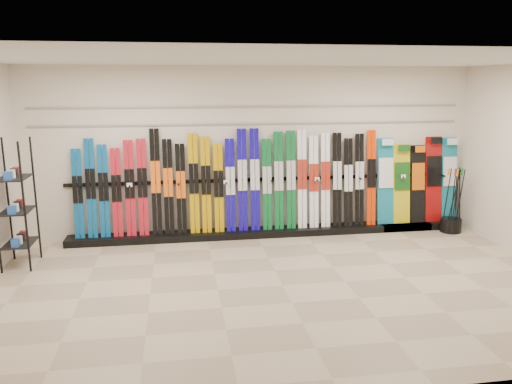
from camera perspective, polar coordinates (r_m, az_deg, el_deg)
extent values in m
plane|color=#9E876D|center=(6.95, 3.07, -10.62)|extent=(8.00, 8.00, 0.00)
plane|color=beige|center=(8.94, -0.19, 4.62)|extent=(8.00, 0.00, 8.00)
plane|color=silver|center=(6.40, 3.39, 14.93)|extent=(8.00, 8.00, 0.00)
cube|color=black|center=(9.07, 1.44, -4.59)|extent=(8.00, 0.40, 0.12)
cube|color=#0A518C|center=(8.92, -19.69, -0.21)|extent=(0.17, 0.19, 1.52)
cube|color=#0A518C|center=(8.87, -18.36, 0.37)|extent=(0.17, 0.21, 1.68)
cube|color=#0A518C|center=(8.85, -17.01, 0.08)|extent=(0.17, 0.20, 1.58)
cube|color=red|center=(8.82, -15.63, -0.08)|extent=(0.17, 0.19, 1.51)
cube|color=red|center=(8.79, -14.22, 0.40)|extent=(0.17, 0.21, 1.64)
cube|color=red|center=(8.77, -12.84, 0.51)|extent=(0.17, 0.21, 1.66)
cube|color=black|center=(8.76, -11.38, 1.10)|extent=(0.17, 0.23, 1.83)
cube|color=black|center=(8.76, -9.99, 0.56)|extent=(0.17, 0.21, 1.65)
cube|color=black|center=(8.76, -8.57, 0.33)|extent=(0.17, 0.20, 1.56)
cube|color=#C79302|center=(8.75, -7.11, 0.98)|extent=(0.17, 0.22, 1.75)
cube|color=#C79302|center=(8.77, -5.74, 0.82)|extent=(0.17, 0.21, 1.68)
cube|color=#C79302|center=(8.79, -4.29, 0.44)|extent=(0.17, 0.20, 1.55)
cube|color=#14089C|center=(8.80, -2.95, 0.76)|extent=(0.17, 0.21, 1.64)
cube|color=#14089C|center=(8.82, -1.57, 1.36)|extent=(0.17, 0.23, 1.81)
cube|color=#14089C|center=(8.85, -0.13, 1.41)|extent=(0.17, 0.23, 1.81)
cube|color=#0A6329|center=(8.90, 1.26, 0.85)|extent=(0.17, 0.21, 1.62)
cube|color=#0A6329|center=(8.93, 2.61, 1.29)|extent=(0.17, 0.22, 1.74)
cube|color=#0A6329|center=(8.98, 4.01, 1.37)|extent=(0.17, 0.22, 1.76)
cube|color=white|center=(9.03, 5.30, 1.47)|extent=(0.17, 0.22, 1.78)
cube|color=white|center=(9.09, 6.63, 1.14)|extent=(0.17, 0.21, 1.66)
cube|color=white|center=(9.14, 7.95, 1.33)|extent=(0.17, 0.22, 1.71)
cube|color=black|center=(9.21, 9.25, 1.36)|extent=(0.17, 0.22, 1.71)
cube|color=black|center=(9.28, 10.50, 1.08)|extent=(0.17, 0.20, 1.60)
cube|color=black|center=(9.35, 11.73, 1.36)|extent=(0.17, 0.21, 1.68)
cube|color=#ED3100|center=(9.43, 13.03, 1.58)|extent=(0.17, 0.22, 1.74)
cube|color=#14728C|center=(9.59, 14.57, 1.20)|extent=(0.32, 0.24, 1.59)
cube|color=gold|center=(9.72, 16.30, 0.90)|extent=(0.32, 0.23, 1.47)
cube|color=black|center=(9.87, 17.98, 0.88)|extent=(0.28, 0.22, 1.45)
cube|color=#990C0C|center=(10.01, 19.62, 1.37)|extent=(0.32, 0.25, 1.60)
cube|color=#14728C|center=(10.17, 21.20, 1.33)|extent=(0.31, 0.24, 1.57)
cube|color=black|center=(8.19, -25.74, -1.22)|extent=(0.40, 0.60, 1.92)
cylinder|color=black|center=(9.94, 21.35, -3.55)|extent=(0.38, 0.38, 0.25)
cylinder|color=black|center=(9.74, 21.57, -0.94)|extent=(0.12, 0.16, 1.17)
cylinder|color=black|center=(9.68, 21.78, -1.03)|extent=(0.10, 0.06, 1.18)
cylinder|color=black|center=(9.75, 21.59, -0.93)|extent=(0.14, 0.13, 1.17)
cylinder|color=black|center=(9.91, 22.25, -0.77)|extent=(0.04, 0.15, 1.17)
cylinder|color=black|center=(9.75, 21.91, -0.96)|extent=(0.04, 0.07, 1.18)
cylinder|color=black|center=(9.76, 20.94, -0.85)|extent=(0.07, 0.10, 1.18)
cylinder|color=black|center=(9.76, 21.85, -0.93)|extent=(0.09, 0.04, 1.18)
cylinder|color=black|center=(9.81, 22.25, -0.90)|extent=(0.07, 0.10, 1.18)
cube|color=gray|center=(8.86, -0.17, 7.80)|extent=(7.60, 0.02, 0.03)
cube|color=gray|center=(8.84, -0.17, 9.74)|extent=(7.60, 0.02, 0.03)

